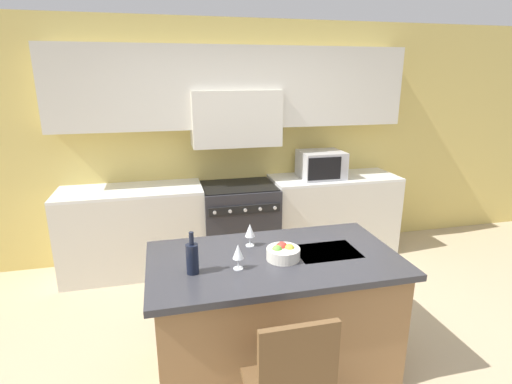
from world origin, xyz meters
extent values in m
plane|color=tan|center=(0.00, 0.00, 0.00)|extent=(10.00, 10.00, 0.00)
cube|color=#DBC166|center=(0.00, 2.21, 1.35)|extent=(10.00, 0.06, 2.70)
cube|color=silver|center=(0.00, 2.01, 1.98)|extent=(3.83, 0.34, 0.85)
cube|color=silver|center=(0.00, 1.98, 1.65)|extent=(0.97, 0.40, 0.60)
cube|color=silver|center=(-1.16, 1.87, 0.46)|extent=(1.50, 0.62, 0.92)
cube|color=white|center=(-1.16, 1.87, 0.93)|extent=(1.50, 0.62, 0.03)
cube|color=silver|center=(1.16, 1.87, 0.46)|extent=(1.50, 0.62, 0.92)
cube|color=white|center=(1.16, 1.87, 0.93)|extent=(1.50, 0.62, 0.03)
cube|color=#2D2D33|center=(0.00, 1.85, 0.46)|extent=(0.83, 0.66, 0.91)
cube|color=black|center=(0.00, 1.85, 0.92)|extent=(0.79, 0.61, 0.01)
cube|color=black|center=(0.00, 1.51, 0.75)|extent=(0.76, 0.02, 0.09)
cylinder|color=silver|center=(-0.32, 1.50, 0.75)|extent=(0.04, 0.02, 0.04)
cylinder|color=silver|center=(-0.16, 1.50, 0.75)|extent=(0.04, 0.02, 0.04)
cylinder|color=silver|center=(0.00, 1.50, 0.75)|extent=(0.04, 0.02, 0.04)
cylinder|color=silver|center=(0.16, 1.50, 0.75)|extent=(0.04, 0.02, 0.04)
cylinder|color=silver|center=(0.32, 1.50, 0.75)|extent=(0.04, 0.02, 0.04)
cube|color=#B7B7BC|center=(0.98, 1.87, 1.10)|extent=(0.49, 0.42, 0.31)
cube|color=black|center=(0.94, 1.65, 1.10)|extent=(0.39, 0.01, 0.25)
cube|color=olive|center=(-0.10, 0.06, 0.42)|extent=(1.63, 0.88, 0.85)
cube|color=#333338|center=(-0.10, 0.06, 0.87)|extent=(1.73, 0.95, 0.04)
cube|color=#2D2D30|center=(0.29, 0.06, 0.89)|extent=(0.44, 0.32, 0.01)
cylinder|color=#B2B2B7|center=(0.29, 0.25, 0.89)|extent=(0.02, 0.02, 0.00)
cube|color=brown|center=(-0.25, -0.87, 0.74)|extent=(0.40, 0.04, 0.51)
cylinder|color=black|center=(-0.67, -0.05, 0.99)|extent=(0.08, 0.08, 0.20)
cylinder|color=black|center=(-0.67, -0.05, 1.13)|extent=(0.03, 0.03, 0.08)
cylinder|color=white|center=(-0.38, -0.06, 0.90)|extent=(0.06, 0.06, 0.01)
cylinder|color=white|center=(-0.38, -0.06, 0.93)|extent=(0.01, 0.01, 0.07)
cone|color=white|center=(-0.38, -0.06, 1.02)|extent=(0.07, 0.07, 0.10)
cylinder|color=white|center=(-0.22, 0.28, 0.90)|extent=(0.06, 0.06, 0.01)
cylinder|color=white|center=(-0.22, 0.28, 0.93)|extent=(0.01, 0.01, 0.07)
cone|color=white|center=(-0.22, 0.28, 1.02)|extent=(0.07, 0.07, 0.10)
cylinder|color=silver|center=(-0.05, 0.01, 0.93)|extent=(0.23, 0.23, 0.08)
sphere|color=#66A83D|center=(-0.10, 0.01, 0.96)|extent=(0.07, 0.07, 0.07)
sphere|color=gold|center=(-0.01, 0.01, 0.96)|extent=(0.07, 0.07, 0.07)
sphere|color=red|center=(-0.05, 0.05, 0.96)|extent=(0.09, 0.09, 0.09)
camera|label=1|loc=(-0.82, -2.36, 2.11)|focal=28.00mm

